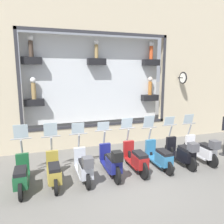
# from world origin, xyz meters

# --- Properties ---
(ground_plane) EXTENTS (120.00, 120.00, 0.00)m
(ground_plane) POSITION_xyz_m (0.00, 0.00, 0.00)
(ground_plane) COLOR #66635E
(building_facade) EXTENTS (1.20, 36.00, 8.80)m
(building_facade) POSITION_xyz_m (3.60, -0.00, 4.51)
(building_facade) COLOR beige
(building_facade) RESTS_ON ground_plane
(scooter_white_0) EXTENTS (1.80, 0.61, 1.62)m
(scooter_white_0) POSITION_xyz_m (0.47, -3.09, 0.47)
(scooter_white_0) COLOR black
(scooter_white_0) RESTS_ON ground_plane
(scooter_black_1) EXTENTS (1.80, 0.61, 1.58)m
(scooter_black_1) POSITION_xyz_m (0.47, -2.21, 0.47)
(scooter_black_1) COLOR black
(scooter_black_1) RESTS_ON ground_plane
(scooter_teal_2) EXTENTS (1.79, 0.60, 1.68)m
(scooter_teal_2) POSITION_xyz_m (0.53, -1.34, 0.42)
(scooter_teal_2) COLOR black
(scooter_teal_2) RESTS_ON ground_plane
(scooter_red_3) EXTENTS (1.81, 0.60, 1.65)m
(scooter_red_3) POSITION_xyz_m (0.54, -0.46, 0.45)
(scooter_red_3) COLOR black
(scooter_red_3) RESTS_ON ground_plane
(scooter_navy_4) EXTENTS (1.81, 0.60, 1.57)m
(scooter_navy_4) POSITION_xyz_m (0.48, 0.41, 0.48)
(scooter_navy_4) COLOR black
(scooter_navy_4) RESTS_ON ground_plane
(scooter_silver_5) EXTENTS (1.79, 0.60, 1.61)m
(scooter_silver_5) POSITION_xyz_m (0.47, 1.29, 0.46)
(scooter_silver_5) COLOR black
(scooter_silver_5) RESTS_ON ground_plane
(scooter_olive_6) EXTENTS (1.79, 0.61, 1.67)m
(scooter_olive_6) POSITION_xyz_m (0.53, 2.16, 0.42)
(scooter_olive_6) COLOR black
(scooter_olive_6) RESTS_ON ground_plane
(scooter_green_7) EXTENTS (1.80, 0.61, 1.69)m
(scooter_green_7) POSITION_xyz_m (0.53, 3.04, 0.43)
(scooter_green_7) COLOR black
(scooter_green_7) RESTS_ON ground_plane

